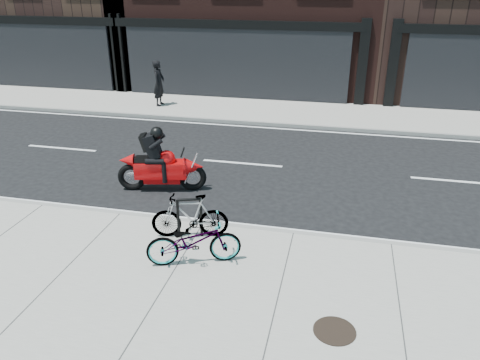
% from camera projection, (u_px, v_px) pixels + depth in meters
% --- Properties ---
extents(ground, '(120.00, 120.00, 0.00)m').
position_uv_depth(ground, '(226.00, 191.00, 12.16)').
color(ground, black).
rests_on(ground, ground).
extents(sidewalk_near, '(60.00, 6.00, 0.13)m').
position_uv_depth(sidewalk_near, '(150.00, 313.00, 7.67)').
color(sidewalk_near, gray).
rests_on(sidewalk_near, ground).
extents(sidewalk_far, '(60.00, 3.50, 0.13)m').
position_uv_depth(sidewalk_far, '(273.00, 111.00, 19.05)').
color(sidewalk_far, gray).
rests_on(sidewalk_far, ground).
extents(bike_rack, '(0.51, 0.21, 0.89)m').
position_uv_depth(bike_rack, '(190.00, 214.00, 9.60)').
color(bike_rack, black).
rests_on(bike_rack, sidewalk_near).
extents(bicycle_front, '(1.88, 1.22, 0.93)m').
position_uv_depth(bicycle_front, '(194.00, 241.00, 8.73)').
color(bicycle_front, gray).
rests_on(bicycle_front, sidewalk_near).
extents(bicycle_rear, '(1.65, 0.82, 0.96)m').
position_uv_depth(bicycle_rear, '(190.00, 216.00, 9.61)').
color(bicycle_rear, gray).
rests_on(bicycle_rear, sidewalk_near).
extents(motorcycle, '(2.28, 0.82, 1.72)m').
position_uv_depth(motorcycle, '(165.00, 165.00, 11.97)').
color(motorcycle, black).
rests_on(motorcycle, ground).
extents(pedestrian, '(0.44, 0.68, 1.85)m').
position_uv_depth(pedestrian, '(159.00, 83.00, 19.32)').
color(pedestrian, black).
rests_on(pedestrian, sidewalk_far).
extents(manhole_cover, '(0.88, 0.88, 0.02)m').
position_uv_depth(manhole_cover, '(335.00, 331.00, 7.19)').
color(manhole_cover, black).
rests_on(manhole_cover, sidewalk_near).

